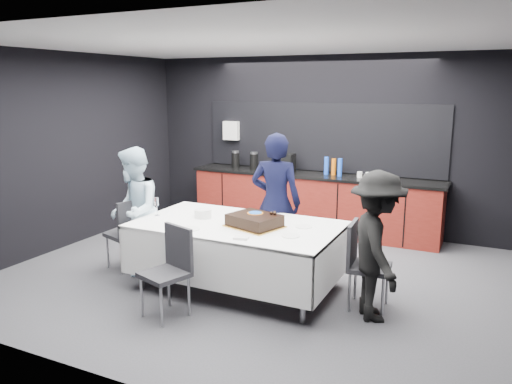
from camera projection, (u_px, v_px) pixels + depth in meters
ground at (253, 276)px, 6.21m from camera, size 6.00×6.00×0.00m
room_shell at (252, 126)px, 5.82m from camera, size 6.04×5.04×2.82m
kitchenette at (312, 198)px, 8.06m from camera, size 4.10×0.64×2.05m
party_table at (237, 235)px, 5.72m from camera, size 2.32×1.32×0.78m
cake_assembly at (255, 221)px, 5.54m from camera, size 0.68×0.61×0.18m
plate_stack at (203, 213)px, 5.94m from camera, size 0.20×0.20×0.10m
loose_plate_near at (190, 229)px, 5.46m from camera, size 0.22×0.22×0.01m
loose_plate_right_a at (304, 227)px, 5.55m from camera, size 0.19×0.19×0.01m
loose_plate_right_b at (290, 236)px, 5.21m from camera, size 0.20×0.20×0.01m
loose_plate_far at (246, 216)px, 6.01m from camera, size 0.20×0.20×0.01m
fork_pile at (241, 238)px, 5.11m from camera, size 0.16×0.12×0.02m
champagne_flute at (157, 203)px, 6.01m from camera, size 0.06×0.06×0.22m
chair_left at (129, 229)px, 6.33m from camera, size 0.53×0.53×0.92m
chair_right at (362, 259)px, 5.25m from camera, size 0.45×0.45×0.92m
chair_near at (171, 265)px, 5.08m from camera, size 0.53×0.53×0.92m
person_center at (276, 202)px, 6.28m from camera, size 0.70×0.51×1.76m
person_left at (134, 211)px, 6.19m from camera, size 0.93×0.98×1.59m
person_right at (377, 246)px, 4.95m from camera, size 0.95×1.13×1.52m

